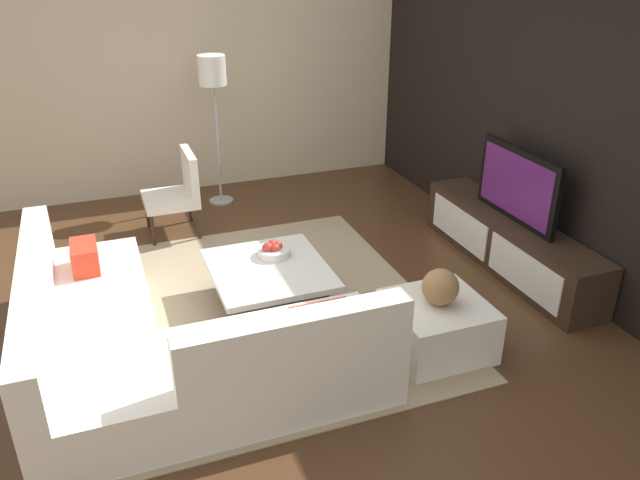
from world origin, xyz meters
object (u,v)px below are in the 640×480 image
Objects in this scene: media_console at (509,243)px; coffee_table at (270,286)px; sectional_couch at (158,342)px; accent_chair_near at (179,189)px; floor_lamp at (213,81)px; television at (518,185)px; fruit_bowl at (274,250)px; ottoman at (437,326)px; decorative_ball at (440,287)px.

media_console reaches higher than coffee_table.
sectional_couch is (0.52, -3.28, 0.03)m from media_console.
accent_chair_near is (-2.39, 0.55, 0.21)m from sectional_couch.
accent_chair_near is 1.29m from floor_lamp.
television is 1.23× the size of accent_chair_near.
floor_lamp reaches higher than fruit_bowl.
television is at bearing 61.30° from accent_chair_near.
television is 3.34m from accent_chair_near.
ottoman is at bearing 78.62° from sectional_couch.
media_console is 2.30m from coffee_table.
sectional_couch is at bearing -19.80° from floor_lamp.
ottoman reaches higher than coffee_table.
floor_lamp is 3.70m from decorative_ball.
fruit_bowl is 1.50m from decorative_ball.
ottoman is (2.79, 1.44, -0.29)m from accent_chair_near.
sectional_couch is 1.44× the size of floor_lamp.
accent_chair_near is 3.20× the size of decorative_ball.
media_console reaches higher than ottoman.
floor_lamp reaches higher than coffee_table.
sectional_couch is 1.35m from fruit_bowl.
media_console is 3.33m from accent_chair_near.
fruit_bowl is at bearing -97.25° from television.
floor_lamp is (-0.69, 0.57, 0.93)m from accent_chair_near.
decorative_ball is (1.20, 0.91, 0.10)m from fruit_bowl.
ottoman is (1.02, 1.00, -0.00)m from coffee_table.
decorative_ball is (3.49, 0.88, -0.88)m from floor_lamp.
television is at bearing 98.91° from sectional_couch.
television reaches higher than ottoman.
decorative_ball is (0.92, -1.29, -0.29)m from television.
media_console is 0.58m from television.
sectional_couch is 3.47m from floor_lamp.
media_console is 1.32× the size of floor_lamp.
sectional_couch is 2.03m from ottoman.
ottoman is at bearing 33.08° from accent_chair_near.
fruit_bowl reaches higher than media_console.
sectional_couch is 2.46m from accent_chair_near.
coffee_table is at bearing 121.90° from sectional_couch.
television is 2.25m from fruit_bowl.
television is at bearing 87.51° from coffee_table.
television is 3.42m from floor_lamp.
television reaches higher than media_console.
fruit_bowl reaches higher than coffee_table.
sectional_couch is 3.47× the size of ottoman.
fruit_bowl is (-0.80, 1.08, 0.15)m from sectional_couch.
accent_chair_near is at bearing -124.44° from media_console.
floor_lamp is at bearing -139.78° from television.
media_console is 2.56× the size of accent_chair_near.
fruit_bowl is (-1.20, -0.91, 0.23)m from ottoman.
ottoman is 2.57× the size of decorative_ball.
media_console is 1.59m from ottoman.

